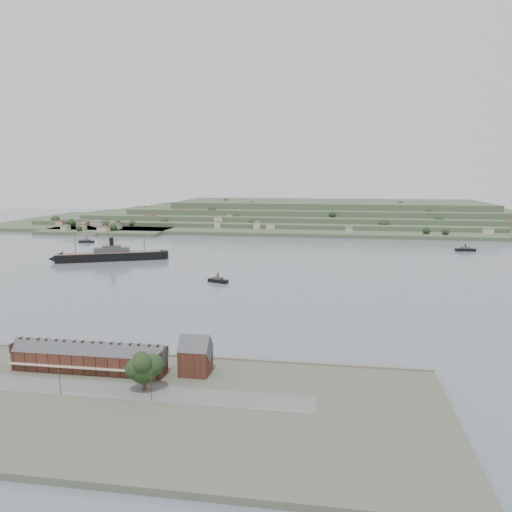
# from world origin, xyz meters

# --- Properties ---
(ground) EXTENTS (1400.00, 1400.00, 0.00)m
(ground) POSITION_xyz_m (0.00, 0.00, 0.00)
(ground) COLOR slate
(ground) RESTS_ON ground
(near_shore) EXTENTS (220.00, 80.00, 2.60)m
(near_shore) POSITION_xyz_m (0.00, -186.75, 1.01)
(near_shore) COLOR #4C5142
(near_shore) RESTS_ON ground
(terrace_row) EXTENTS (55.60, 9.80, 11.07)m
(terrace_row) POSITION_xyz_m (-10.00, -168.02, 6.84)
(terrace_row) COLOR #432317
(terrace_row) RESTS_ON ground
(gabled_building) EXTENTS (10.40, 10.18, 14.09)m
(gabled_building) POSITION_xyz_m (27.50, -164.00, 8.19)
(gabled_building) COLOR #432317
(gabled_building) RESTS_ON ground
(far_peninsula) EXTENTS (760.00, 309.00, 30.00)m
(far_peninsula) POSITION_xyz_m (27.91, 393.10, 11.88)
(far_peninsula) COLOR #3B5035
(far_peninsula) RESTS_ON ground
(steamship) EXTENTS (90.03, 45.59, 22.80)m
(steamship) POSITION_xyz_m (-109.84, 54.54, 4.21)
(steamship) COLOR black
(steamship) RESTS_ON ground
(tugboat) EXTENTS (14.54, 8.38, 6.35)m
(tugboat) POSITION_xyz_m (-0.87, -11.69, 1.55)
(tugboat) COLOR black
(tugboat) RESTS_ON ground
(ferry_west) EXTENTS (15.70, 5.17, 5.80)m
(ferry_west) POSITION_xyz_m (-179.75, 153.51, 1.40)
(ferry_west) COLOR black
(ferry_west) RESTS_ON ground
(ferry_east) EXTENTS (18.25, 6.70, 6.69)m
(ferry_east) POSITION_xyz_m (193.16, 155.06, 1.61)
(ferry_east) COLOR black
(ferry_east) RESTS_ON ground
(fig_tree) EXTENTS (11.56, 10.01, 12.90)m
(fig_tree) POSITION_xyz_m (15.43, -180.58, 9.87)
(fig_tree) COLOR #3A2B1B
(fig_tree) RESTS_ON ground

